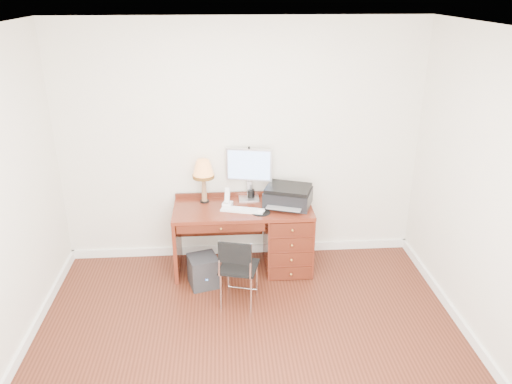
{
  "coord_description": "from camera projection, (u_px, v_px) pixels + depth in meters",
  "views": [
    {
      "loc": [
        -0.2,
        -3.51,
        3.0
      ],
      "look_at": [
        0.13,
        1.2,
        1.01
      ],
      "focal_mm": 35.0,
      "sensor_mm": 36.0,
      "label": 1
    }
  ],
  "objects": [
    {
      "name": "monitor",
      "position": [
        249.0,
        168.0,
        5.48
      ],
      "size": [
        0.51,
        0.21,
        0.58
      ],
      "rotation": [
        0.0,
        0.0,
        -0.21
      ],
      "color": "silver",
      "rests_on": "desk"
    },
    {
      "name": "ground",
      "position": [
        251.0,
        350.0,
        4.41
      ],
      "size": [
        4.0,
        4.0,
        0.0
      ],
      "primitive_type": "plane",
      "color": "#3A170D",
      "rests_on": "ground"
    },
    {
      "name": "pen_cup",
      "position": [
        251.0,
        194.0,
        5.6
      ],
      "size": [
        0.08,
        0.08,
        0.1
      ],
      "primitive_type": "cylinder",
      "color": "black",
      "rests_on": "desk"
    },
    {
      "name": "mouse_pad",
      "position": [
        261.0,
        212.0,
        5.27
      ],
      "size": [
        0.2,
        0.2,
        0.04
      ],
      "color": "black",
      "rests_on": "desk"
    },
    {
      "name": "leg_lamp",
      "position": [
        203.0,
        172.0,
        5.39
      ],
      "size": [
        0.24,
        0.24,
        0.49
      ],
      "color": "black",
      "rests_on": "desk"
    },
    {
      "name": "keyboard",
      "position": [
        242.0,
        210.0,
        5.31
      ],
      "size": [
        0.48,
        0.25,
        0.02
      ],
      "primitive_type": "cube",
      "rotation": [
        0.0,
        0.0,
        -0.27
      ],
      "color": "white",
      "rests_on": "desk"
    },
    {
      "name": "equipment_box",
      "position": [
        203.0,
        271.0,
        5.3
      ],
      "size": [
        0.36,
        0.36,
        0.34
      ],
      "primitive_type": "cube",
      "rotation": [
        0.0,
        0.0,
        0.28
      ],
      "color": "black",
      "rests_on": "ground"
    },
    {
      "name": "desk",
      "position": [
        272.0,
        234.0,
        5.56
      ],
      "size": [
        1.5,
        0.67,
        0.75
      ],
      "color": "maroon",
      "rests_on": "ground"
    },
    {
      "name": "room_shell",
      "position": [
        247.0,
        303.0,
        4.97
      ],
      "size": [
        4.0,
        4.0,
        4.0
      ],
      "color": "silver",
      "rests_on": "ground"
    },
    {
      "name": "chair",
      "position": [
        239.0,
        265.0,
        4.86
      ],
      "size": [
        0.44,
        0.44,
        0.76
      ],
      "rotation": [
        0.0,
        0.0,
        -0.26
      ],
      "color": "black",
      "rests_on": "ground"
    },
    {
      "name": "printer",
      "position": [
        288.0,
        196.0,
        5.42
      ],
      "size": [
        0.58,
        0.52,
        0.22
      ],
      "rotation": [
        0.0,
        0.0,
        -0.34
      ],
      "color": "black",
      "rests_on": "desk"
    },
    {
      "name": "phone",
      "position": [
        228.0,
        201.0,
        5.41
      ],
      "size": [
        0.12,
        0.12,
        0.21
      ],
      "rotation": [
        0.0,
        0.0,
        -0.33
      ],
      "color": "white",
      "rests_on": "desk"
    }
  ]
}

